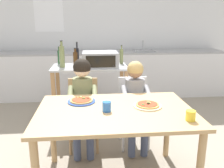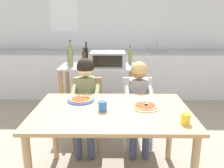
% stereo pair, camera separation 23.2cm
% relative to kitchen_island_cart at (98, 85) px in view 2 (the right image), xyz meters
% --- Properties ---
extents(ground_plane, '(12.12, 12.12, 0.00)m').
position_rel_kitchen_island_cart_xyz_m(ground_plane, '(0.21, -0.16, -0.57)').
color(ground_plane, gray).
extents(back_wall_tiled, '(5.44, 0.13, 2.70)m').
position_rel_kitchen_island_cart_xyz_m(back_wall_tiled, '(0.21, 1.71, 0.78)').
color(back_wall_tiled, silver).
rests_on(back_wall_tiled, ground).
extents(kitchen_counter, '(4.90, 0.60, 1.08)m').
position_rel_kitchen_island_cart_xyz_m(kitchen_counter, '(0.21, 1.30, -0.13)').
color(kitchen_counter, silver).
rests_on(kitchen_counter, ground).
extents(kitchen_island_cart, '(1.05, 0.54, 0.86)m').
position_rel_kitchen_island_cart_xyz_m(kitchen_island_cart, '(0.00, 0.00, 0.00)').
color(kitchen_island_cart, '#B7BABF').
rests_on(kitchen_island_cart, ground).
extents(toaster_oven, '(0.48, 0.40, 0.20)m').
position_rel_kitchen_island_cart_xyz_m(toaster_oven, '(0.15, -0.03, 0.39)').
color(toaster_oven, '#999BA0').
rests_on(toaster_oven, kitchen_island_cart).
extents(bottle_clear_vinegar, '(0.07, 0.07, 0.36)m').
position_rel_kitchen_island_cart_xyz_m(bottle_clear_vinegar, '(-0.37, -0.05, 0.44)').
color(bottle_clear_vinegar, olive).
rests_on(bottle_clear_vinegar, kitchen_island_cart).
extents(bottle_slim_sauce, '(0.05, 0.05, 0.29)m').
position_rel_kitchen_island_cart_xyz_m(bottle_slim_sauce, '(-0.40, 0.07, 0.40)').
color(bottle_slim_sauce, '#ADB7B2').
rests_on(bottle_slim_sauce, kitchen_island_cart).
extents(bottle_squat_spirits, '(0.05, 0.05, 0.26)m').
position_rel_kitchen_island_cart_xyz_m(bottle_squat_spirits, '(-0.43, 0.19, 0.39)').
color(bottle_squat_spirits, '#1E4723').
rests_on(bottle_squat_spirits, kitchen_island_cart).
extents(bottle_dark_olive_oil, '(0.05, 0.05, 0.27)m').
position_rel_kitchen_island_cart_xyz_m(bottle_dark_olive_oil, '(0.47, 0.16, 0.40)').
color(bottle_dark_olive_oil, olive).
rests_on(bottle_dark_olive_oil, kitchen_island_cart).
extents(bottle_tall_green_wine, '(0.06, 0.06, 0.25)m').
position_rel_kitchen_island_cart_xyz_m(bottle_tall_green_wine, '(-0.20, 0.08, 0.39)').
color(bottle_tall_green_wine, '#4C2D14').
rests_on(bottle_tall_green_wine, kitchen_island_cart).
extents(bottle_brown_beer, '(0.05, 0.05, 0.32)m').
position_rel_kitchen_island_cart_xyz_m(bottle_brown_beer, '(-0.18, 0.18, 0.41)').
color(bottle_brown_beer, black).
rests_on(bottle_brown_beer, kitchen_island_cart).
extents(dining_table, '(1.35, 0.91, 0.73)m').
position_rel_kitchen_island_cart_xyz_m(dining_table, '(0.21, -1.37, 0.07)').
color(dining_table, tan).
rests_on(dining_table, ground).
extents(dining_chair_left, '(0.36, 0.36, 0.81)m').
position_rel_kitchen_island_cart_xyz_m(dining_chair_left, '(-0.09, -0.66, -0.09)').
color(dining_chair_left, tan).
rests_on(dining_chair_left, ground).
extents(dining_chair_right, '(0.36, 0.36, 0.81)m').
position_rel_kitchen_island_cart_xyz_m(dining_chair_right, '(0.51, -0.65, -0.09)').
color(dining_chair_right, silver).
rests_on(dining_chair_right, ground).
extents(child_in_olive_shirt, '(0.32, 0.42, 1.06)m').
position_rel_kitchen_island_cart_xyz_m(child_in_olive_shirt, '(-0.09, -0.78, 0.12)').
color(child_in_olive_shirt, '#424C6B').
rests_on(child_in_olive_shirt, ground).
extents(child_in_grey_shirt, '(0.32, 0.42, 1.02)m').
position_rel_kitchen_island_cart_xyz_m(child_in_grey_shirt, '(0.51, -0.77, 0.09)').
color(child_in_grey_shirt, '#424C6B').
rests_on(child_in_grey_shirt, ground).
extents(pizza_plate_blue_rimmed, '(0.26, 0.26, 0.03)m').
position_rel_kitchen_island_cart_xyz_m(pizza_plate_blue_rimmed, '(-0.09, -1.15, 0.17)').
color(pizza_plate_blue_rimmed, '#3356B7').
rests_on(pizza_plate_blue_rimmed, dining_table).
extents(pizza_plate_cream, '(0.25, 0.25, 0.03)m').
position_rel_kitchen_island_cart_xyz_m(pizza_plate_cream, '(0.51, -1.33, 0.17)').
color(pizza_plate_cream, beige).
rests_on(pizza_plate_cream, dining_table).
extents(drinking_cup_blue, '(0.08, 0.08, 0.09)m').
position_rel_kitchen_island_cart_xyz_m(drinking_cup_blue, '(0.14, -1.41, 0.20)').
color(drinking_cup_blue, blue).
rests_on(drinking_cup_blue, dining_table).
extents(drinking_cup_yellow, '(0.07, 0.07, 0.08)m').
position_rel_kitchen_island_cart_xyz_m(drinking_cup_yellow, '(0.77, -1.66, 0.20)').
color(drinking_cup_yellow, yellow).
rests_on(drinking_cup_yellow, dining_table).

